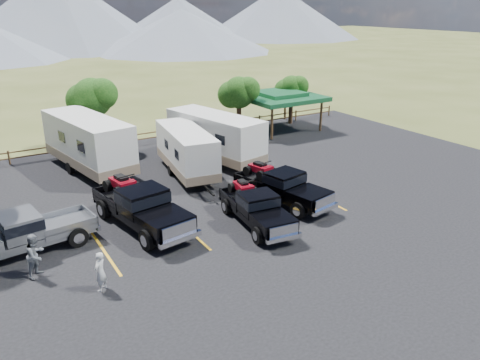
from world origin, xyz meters
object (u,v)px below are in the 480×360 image
trailer_left (88,143)px  person_a (100,272)px  pavilion (280,97)px  trailer_center (186,151)px  rig_center (256,207)px  trailer_right (215,137)px  rig_left (141,205)px  pickup_silver (25,232)px  person_b (36,255)px  rig_right (281,185)px

trailer_left → person_a: bearing=-113.0°
pavilion → trailer_center: pavilion is taller
rig_center → trailer_right: size_ratio=0.60×
rig_left → trailer_right: (7.73, 6.76, 0.63)m
trailer_right → pickup_silver: trailer_right is taller
pavilion → person_b: (-21.75, -13.96, -1.85)m
pavilion → pickup_silver: size_ratio=1.00×
pavilion → person_b: pavilion is taller
rig_left → person_a: rig_left is taller
person_b → trailer_right: bearing=-8.9°
rig_center → pickup_silver: rig_center is taller
rig_right → trailer_right: size_ratio=0.66×
pavilion → rig_right: pavilion is taller
rig_right → trailer_left: size_ratio=0.61×
rig_center → pickup_silver: (-9.95, 2.82, 0.06)m
trailer_right → person_b: 15.56m
trailer_center → pickup_silver: (-10.11, -5.29, -0.57)m
person_a → rig_center: bearing=150.6°
rig_center → pickup_silver: bearing=170.7°
trailer_left → person_a: size_ratio=6.41×
rig_right → trailer_right: 7.93m
trailer_left → trailer_right: bearing=-27.9°
rig_right → person_b: (-12.49, -0.95, -0.06)m
trailer_center → person_b: (-10.05, -7.55, -0.61)m
trailer_right → rig_center: bearing=-119.4°
person_b → trailer_center: bearing=-6.6°
pavilion → person_a: bearing=-140.7°
pavilion → person_b: bearing=-147.3°
person_a → person_b: person_b is taller
pavilion → person_b: 25.91m
pickup_silver → person_b: bearing=-5.8°
pavilion → rig_left: pavilion is taller
pavilion → rig_center: bearing=-129.3°
rig_left → person_b: 5.46m
trailer_left → trailer_center: size_ratio=1.21×
trailer_left → person_a: 14.10m
trailer_center → person_a: trailer_center is taller
rig_center → trailer_center: size_ratio=0.68×
trailer_left → pickup_silver: (-5.12, -9.11, -0.89)m
pavilion → rig_right: bearing=-125.5°
rig_left → rig_center: size_ratio=1.22×
rig_left → trailer_center: size_ratio=0.83×
pickup_silver → person_a: pickup_silver is taller
rig_center → person_b: bearing=-176.8°
rig_left → rig_center: (4.83, -2.64, -0.19)m
rig_center → trailer_right: (2.89, 9.41, 0.82)m
rig_left → rig_center: 5.51m
person_a → pavilion: bearing=177.6°
rig_right → person_b: rig_right is taller
pavilion → trailer_center: (-11.71, -6.41, -1.24)m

